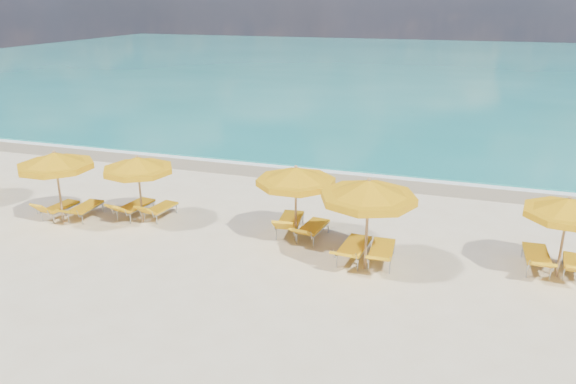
% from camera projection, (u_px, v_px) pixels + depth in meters
% --- Properties ---
extents(ground_plane, '(120.00, 120.00, 0.00)m').
position_uv_depth(ground_plane, '(272.00, 246.00, 16.64)').
color(ground_plane, beige).
extents(ocean, '(120.00, 80.00, 0.30)m').
position_uv_depth(ocean, '(425.00, 67.00, 59.70)').
color(ocean, '#157974').
rests_on(ocean, ground).
extents(wet_sand_band, '(120.00, 2.60, 0.01)m').
position_uv_depth(wet_sand_band, '(333.00, 175.00, 23.28)').
color(wet_sand_band, tan).
rests_on(wet_sand_band, ground).
extents(foam_line, '(120.00, 1.20, 0.03)m').
position_uv_depth(foam_line, '(337.00, 170.00, 24.00)').
color(foam_line, white).
rests_on(foam_line, ground).
extents(whitecap_near, '(14.00, 0.36, 0.05)m').
position_uv_depth(whitecap_near, '(274.00, 120.00, 33.67)').
color(whitecap_near, white).
rests_on(whitecap_near, ground).
extents(whitecap_far, '(18.00, 0.30, 0.05)m').
position_uv_depth(whitecap_far, '(517.00, 113.00, 35.80)').
color(whitecap_far, white).
rests_on(whitecap_far, ground).
extents(umbrella_2, '(3.13, 3.13, 2.43)m').
position_uv_depth(umbrella_2, '(55.00, 161.00, 17.75)').
color(umbrella_2, tan).
rests_on(umbrella_2, ground).
extents(umbrella_3, '(2.60, 2.60, 2.28)m').
position_uv_depth(umbrella_3, '(138.00, 165.00, 17.76)').
color(umbrella_3, tan).
rests_on(umbrella_3, ground).
extents(umbrella_4, '(3.11, 3.11, 2.39)m').
position_uv_depth(umbrella_4, '(296.00, 177.00, 16.33)').
color(umbrella_4, tan).
rests_on(umbrella_4, ground).
extents(umbrella_5, '(2.56, 2.56, 2.59)m').
position_uv_depth(umbrella_5, '(369.00, 192.00, 14.54)').
color(umbrella_5, tan).
rests_on(umbrella_5, ground).
extents(umbrella_6, '(2.74, 2.74, 2.25)m').
position_uv_depth(umbrella_6, '(568.00, 208.00, 14.20)').
color(umbrella_6, tan).
rests_on(umbrella_6, ground).
extents(lounger_2_left, '(0.71, 1.68, 0.78)m').
position_uv_depth(lounger_2_left, '(60.00, 211.00, 18.78)').
color(lounger_2_left, '#A5A8AD').
rests_on(lounger_2_left, ground).
extents(lounger_2_right, '(0.67, 1.84, 0.68)m').
position_uv_depth(lounger_2_right, '(85.00, 212.00, 18.70)').
color(lounger_2_right, '#A5A8AD').
rests_on(lounger_2_right, ground).
extents(lounger_3_left, '(0.82, 1.90, 0.78)m').
position_uv_depth(lounger_3_left, '(135.00, 210.00, 18.82)').
color(lounger_3_left, '#A5A8AD').
rests_on(lounger_3_left, ground).
extents(lounger_3_right, '(0.75, 1.71, 0.74)m').
position_uv_depth(lounger_3_right, '(160.00, 212.00, 18.70)').
color(lounger_3_right, '#A5A8AD').
rests_on(lounger_3_right, ground).
extents(lounger_4_left, '(0.90, 2.05, 0.87)m').
position_uv_depth(lounger_4_left, '(290.00, 226.00, 17.48)').
color(lounger_4_left, '#A5A8AD').
rests_on(lounger_4_left, ground).
extents(lounger_4_right, '(0.82, 1.89, 0.74)m').
position_uv_depth(lounger_4_right, '(312.00, 232.00, 17.07)').
color(lounger_4_right, '#A5A8AD').
rests_on(lounger_4_right, ground).
extents(lounger_5_left, '(0.81, 2.08, 0.77)m').
position_uv_depth(lounger_5_left, '(353.00, 252.00, 15.66)').
color(lounger_5_left, '#A5A8AD').
rests_on(lounger_5_left, ground).
extents(lounger_5_right, '(0.73, 1.99, 0.75)m').
position_uv_depth(lounger_5_right, '(381.00, 256.00, 15.47)').
color(lounger_5_right, '#A5A8AD').
rests_on(lounger_5_right, ground).
extents(lounger_6_left, '(0.71, 1.99, 0.75)m').
position_uv_depth(lounger_6_left, '(536.00, 261.00, 15.15)').
color(lounger_6_left, '#A5A8AD').
rests_on(lounger_6_left, ground).
extents(lounger_6_right, '(0.69, 1.66, 0.68)m').
position_uv_depth(lounger_6_right, '(573.00, 268.00, 14.86)').
color(lounger_6_right, '#A5A8AD').
rests_on(lounger_6_right, ground).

